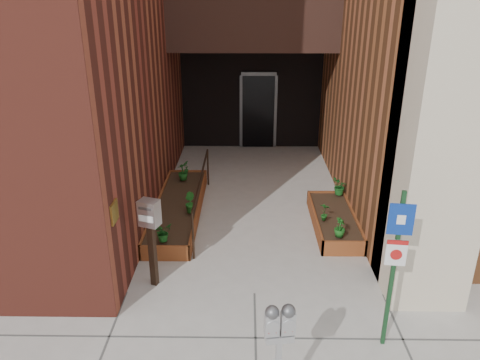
{
  "coord_description": "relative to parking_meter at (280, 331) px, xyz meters",
  "views": [
    {
      "loc": [
        -0.14,
        -6.05,
        4.43
      ],
      "look_at": [
        -0.25,
        1.8,
        1.17
      ],
      "focal_mm": 35.0,
      "sensor_mm": 36.0,
      "label": 1
    }
  ],
  "objects": [
    {
      "name": "planter_left",
      "position": [
        -1.77,
        4.86,
        -0.98
      ],
      "size": [
        0.9,
        3.6,
        0.3
      ],
      "color": "maroon",
      "rests_on": "ground"
    },
    {
      "name": "shrub_left_a",
      "position": [
        -1.8,
        3.26,
        -0.65
      ],
      "size": [
        0.42,
        0.42,
        0.33
      ],
      "primitive_type": "imported",
      "rotation": [
        0.0,
        0.0,
        0.85
      ],
      "color": "#175318",
      "rests_on": "planter_left"
    },
    {
      "name": "shrub_left_c",
      "position": [
        -1.81,
        6.05,
        -0.61
      ],
      "size": [
        0.31,
        0.31,
        0.4
      ],
      "primitive_type": "imported",
      "rotation": [
        0.0,
        0.0,
        3.78
      ],
      "color": "#164E18",
      "rests_on": "planter_left"
    },
    {
      "name": "handrail",
      "position": [
        -1.27,
        4.81,
        -0.37
      ],
      "size": [
        0.04,
        3.34,
        0.9
      ],
      "color": "black",
      "rests_on": "ground"
    },
    {
      "name": "parking_meter",
      "position": [
        0.0,
        0.0,
        0.0
      ],
      "size": [
        0.33,
        0.17,
        1.44
      ],
      "color": "#ADADB0",
      "rests_on": "ground"
    },
    {
      "name": "payment_dropbox",
      "position": [
        -1.81,
        2.4,
        -0.05
      ],
      "size": [
        0.35,
        0.3,
        1.48
      ],
      "color": "black",
      "rests_on": "ground"
    },
    {
      "name": "planter_right",
      "position": [
        1.38,
        4.36,
        -0.98
      ],
      "size": [
        0.8,
        2.2,
        0.3
      ],
      "color": "maroon",
      "rests_on": "ground"
    },
    {
      "name": "shrub_right_c",
      "position": [
        1.63,
        5.26,
        -0.63
      ],
      "size": [
        0.44,
        0.44,
        0.37
      ],
      "primitive_type": "imported",
      "rotation": [
        0.0,
        0.0,
        4.28
      ],
      "color": "#1B6120",
      "rests_on": "planter_right"
    },
    {
      "name": "shrub_left_b",
      "position": [
        -1.47,
        4.39,
        -0.61
      ],
      "size": [
        0.31,
        0.31,
        0.41
      ],
      "primitive_type": "imported",
      "rotation": [
        0.0,
        0.0,
        2.09
      ],
      "color": "#1C5C1A",
      "rests_on": "planter_left"
    },
    {
      "name": "shrub_right_a",
      "position": [
        1.31,
        3.46,
        -0.63
      ],
      "size": [
        0.27,
        0.27,
        0.36
      ],
      "primitive_type": "imported",
      "rotation": [
        0.0,
        0.0,
        1.1
      ],
      "color": "#195618",
      "rests_on": "planter_right"
    },
    {
      "name": "sign_post",
      "position": [
        1.48,
        1.08,
        0.26
      ],
      "size": [
        0.3,
        0.08,
        2.23
      ],
      "color": "#163C1E",
      "rests_on": "ground"
    },
    {
      "name": "ground",
      "position": [
        -0.22,
        2.16,
        -1.11
      ],
      "size": [
        80.0,
        80.0,
        0.0
      ],
      "primitive_type": "plane",
      "color": "#9E9991",
      "rests_on": "ground"
    },
    {
      "name": "shrub_left_d",
      "position": [
        -1.79,
        6.45,
        -0.65
      ],
      "size": [
        0.2,
        0.2,
        0.32
      ],
      "primitive_type": "imported",
      "rotation": [
        0.0,
        0.0,
        4.97
      ],
      "color": "#19591C",
      "rests_on": "planter_left"
    },
    {
      "name": "shrub_right_b",
      "position": [
        1.13,
        4.07,
        -0.63
      ],
      "size": [
        0.26,
        0.26,
        0.37
      ],
      "primitive_type": "imported",
      "rotation": [
        0.0,
        0.0,
        2.6
      ],
      "color": "#185418",
      "rests_on": "planter_right"
    }
  ]
}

